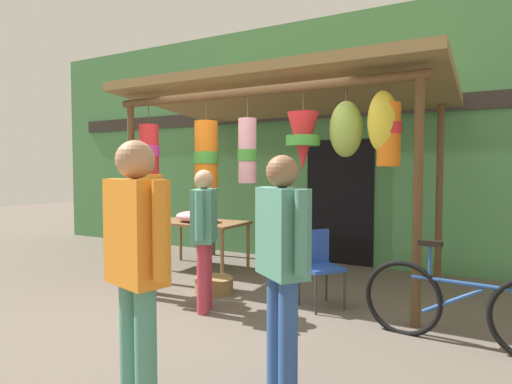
{
  "coord_description": "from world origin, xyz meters",
  "views": [
    {
      "loc": [
        2.52,
        -4.07,
        1.52
      ],
      "look_at": [
        -0.26,
        1.0,
        1.22
      ],
      "focal_mm": 30.14,
      "sensor_mm": 36.0,
      "label": 1
    }
  ],
  "objects_px": {
    "folding_chair": "(318,261)",
    "wicker_basket_by_table": "(214,285)",
    "display_table": "(199,226)",
    "vendor_in_orange": "(204,229)",
    "shopper_by_bananas": "(282,254)",
    "customer_foreground": "(137,256)",
    "flower_heap_on_table": "(197,216)",
    "passerby_at_right": "(146,213)",
    "parked_bicycle": "(463,307)"
  },
  "relations": [
    {
      "from": "display_table",
      "to": "shopper_by_bananas",
      "type": "relative_size",
      "value": 0.87
    },
    {
      "from": "display_table",
      "to": "vendor_in_orange",
      "type": "xyz_separation_m",
      "value": [
        1.22,
        -1.57,
        0.22
      ]
    },
    {
      "from": "flower_heap_on_table",
      "to": "passerby_at_right",
      "type": "height_order",
      "value": "passerby_at_right"
    },
    {
      "from": "flower_heap_on_table",
      "to": "shopper_by_bananas",
      "type": "xyz_separation_m",
      "value": [
        2.64,
        -2.61,
        0.14
      ]
    },
    {
      "from": "flower_heap_on_table",
      "to": "vendor_in_orange",
      "type": "distance_m",
      "value": 1.91
    },
    {
      "from": "display_table",
      "to": "flower_heap_on_table",
      "type": "bearing_deg",
      "value": -71.21
    },
    {
      "from": "vendor_in_orange",
      "to": "passerby_at_right",
      "type": "xyz_separation_m",
      "value": [
        -0.95,
        0.13,
        0.11
      ]
    },
    {
      "from": "flower_heap_on_table",
      "to": "folding_chair",
      "type": "distance_m",
      "value": 2.34
    },
    {
      "from": "flower_heap_on_table",
      "to": "wicker_basket_by_table",
      "type": "distance_m",
      "value": 1.43
    },
    {
      "from": "flower_heap_on_table",
      "to": "wicker_basket_by_table",
      "type": "relative_size",
      "value": 1.47
    },
    {
      "from": "folding_chair",
      "to": "vendor_in_orange",
      "type": "distance_m",
      "value": 1.32
    },
    {
      "from": "customer_foreground",
      "to": "passerby_at_right",
      "type": "height_order",
      "value": "customer_foreground"
    },
    {
      "from": "customer_foreground",
      "to": "vendor_in_orange",
      "type": "bearing_deg",
      "value": 114.1
    },
    {
      "from": "display_table",
      "to": "folding_chair",
      "type": "bearing_deg",
      "value": -20.08
    },
    {
      "from": "parked_bicycle",
      "to": "vendor_in_orange",
      "type": "distance_m",
      "value": 2.57
    },
    {
      "from": "vendor_in_orange",
      "to": "passerby_at_right",
      "type": "height_order",
      "value": "passerby_at_right"
    },
    {
      "from": "vendor_in_orange",
      "to": "customer_foreground",
      "type": "bearing_deg",
      "value": -65.9
    },
    {
      "from": "customer_foreground",
      "to": "display_table",
      "type": "bearing_deg",
      "value": 120.91
    },
    {
      "from": "folding_chair",
      "to": "vendor_in_orange",
      "type": "bearing_deg",
      "value": -142.84
    },
    {
      "from": "wicker_basket_by_table",
      "to": "customer_foreground",
      "type": "bearing_deg",
      "value": -65.37
    },
    {
      "from": "flower_heap_on_table",
      "to": "customer_foreground",
      "type": "xyz_separation_m",
      "value": [
        2.02,
        -3.33,
        0.19
      ]
    },
    {
      "from": "folding_chair",
      "to": "wicker_basket_by_table",
      "type": "height_order",
      "value": "folding_chair"
    },
    {
      "from": "folding_chair",
      "to": "flower_heap_on_table",
      "type": "bearing_deg",
      "value": 161.63
    },
    {
      "from": "parked_bicycle",
      "to": "shopper_by_bananas",
      "type": "distance_m",
      "value": 1.87
    },
    {
      "from": "flower_heap_on_table",
      "to": "customer_foreground",
      "type": "bearing_deg",
      "value": -58.81
    },
    {
      "from": "folding_chair",
      "to": "parked_bicycle",
      "type": "xyz_separation_m",
      "value": [
        1.49,
        -0.46,
        -0.16
      ]
    },
    {
      "from": "wicker_basket_by_table",
      "to": "vendor_in_orange",
      "type": "height_order",
      "value": "vendor_in_orange"
    },
    {
      "from": "display_table",
      "to": "vendor_in_orange",
      "type": "distance_m",
      "value": 2.01
    },
    {
      "from": "passerby_at_right",
      "to": "vendor_in_orange",
      "type": "bearing_deg",
      "value": -7.94
    },
    {
      "from": "folding_chair",
      "to": "wicker_basket_by_table",
      "type": "xyz_separation_m",
      "value": [
        -1.31,
        -0.13,
        -0.41
      ]
    },
    {
      "from": "display_table",
      "to": "shopper_by_bananas",
      "type": "distance_m",
      "value": 3.8
    },
    {
      "from": "customer_foreground",
      "to": "passerby_at_right",
      "type": "distance_m",
      "value": 2.66
    },
    {
      "from": "customer_foreground",
      "to": "passerby_at_right",
      "type": "bearing_deg",
      "value": 131.92
    },
    {
      "from": "folding_chair",
      "to": "vendor_in_orange",
      "type": "xyz_separation_m",
      "value": [
        -1.0,
        -0.76,
        0.39
      ]
    },
    {
      "from": "wicker_basket_by_table",
      "to": "shopper_by_bananas",
      "type": "distance_m",
      "value": 2.62
    },
    {
      "from": "folding_chair",
      "to": "passerby_at_right",
      "type": "bearing_deg",
      "value": -162.17
    },
    {
      "from": "shopper_by_bananas",
      "to": "display_table",
      "type": "bearing_deg",
      "value": 134.72
    },
    {
      "from": "parked_bicycle",
      "to": "vendor_in_orange",
      "type": "bearing_deg",
      "value": -173.07
    },
    {
      "from": "wicker_basket_by_table",
      "to": "shopper_by_bananas",
      "type": "height_order",
      "value": "shopper_by_bananas"
    },
    {
      "from": "display_table",
      "to": "flower_heap_on_table",
      "type": "xyz_separation_m",
      "value": [
        0.03,
        -0.08,
        0.15
      ]
    },
    {
      "from": "display_table",
      "to": "wicker_basket_by_table",
      "type": "bearing_deg",
      "value": -46.04
    },
    {
      "from": "folding_chair",
      "to": "shopper_by_bananas",
      "type": "xyz_separation_m",
      "value": [
        0.44,
        -1.88,
        0.45
      ]
    },
    {
      "from": "vendor_in_orange",
      "to": "passerby_at_right",
      "type": "bearing_deg",
      "value": 172.06
    },
    {
      "from": "wicker_basket_by_table",
      "to": "parked_bicycle",
      "type": "bearing_deg",
      "value": -6.58
    },
    {
      "from": "display_table",
      "to": "folding_chair",
      "type": "distance_m",
      "value": 2.38
    },
    {
      "from": "display_table",
      "to": "passerby_at_right",
      "type": "xyz_separation_m",
      "value": [
        0.27,
        -1.44,
        0.34
      ]
    },
    {
      "from": "vendor_in_orange",
      "to": "customer_foreground",
      "type": "relative_size",
      "value": 0.9
    },
    {
      "from": "wicker_basket_by_table",
      "to": "shopper_by_bananas",
      "type": "xyz_separation_m",
      "value": [
        1.76,
        -1.75,
        0.86
      ]
    },
    {
      "from": "passerby_at_right",
      "to": "folding_chair",
      "type": "bearing_deg",
      "value": 17.83
    },
    {
      "from": "parked_bicycle",
      "to": "passerby_at_right",
      "type": "relative_size",
      "value": 1.03
    }
  ]
}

